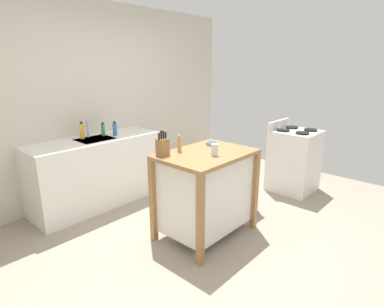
{
  "coord_description": "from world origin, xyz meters",
  "views": [
    {
      "loc": [
        -2.3,
        -1.82,
        1.81
      ],
      "look_at": [
        0.07,
        0.33,
        0.88
      ],
      "focal_mm": 29.08,
      "sensor_mm": 36.0,
      "label": 1
    }
  ],
  "objects_px": {
    "pepper_grinder": "(179,144)",
    "bottle_spray_cleaner": "(115,129)",
    "bottle_dish_soap": "(103,130)",
    "bowl_stoneware_deep": "(212,143)",
    "stove": "(294,160)",
    "kitchen_island": "(206,189)",
    "knife_block": "(163,147)",
    "bottle_hand_soap": "(82,131)",
    "trash_bin": "(241,187)",
    "drinking_cup": "(215,150)",
    "sink_faucet": "(87,129)"
  },
  "relations": [
    {
      "from": "bottle_dish_soap",
      "to": "pepper_grinder",
      "type": "bearing_deg",
      "value": -88.94
    },
    {
      "from": "kitchen_island",
      "to": "trash_bin",
      "type": "distance_m",
      "value": 0.76
    },
    {
      "from": "trash_bin",
      "to": "sink_faucet",
      "type": "relative_size",
      "value": 2.86
    },
    {
      "from": "bottle_dish_soap",
      "to": "bottle_hand_soap",
      "type": "bearing_deg",
      "value": 168.91
    },
    {
      "from": "knife_block",
      "to": "pepper_grinder",
      "type": "bearing_deg",
      "value": -6.31
    },
    {
      "from": "sink_faucet",
      "to": "bottle_hand_soap",
      "type": "bearing_deg",
      "value": -163.38
    },
    {
      "from": "sink_faucet",
      "to": "bowl_stoneware_deep",
      "type": "bearing_deg",
      "value": -67.54
    },
    {
      "from": "pepper_grinder",
      "to": "sink_faucet",
      "type": "relative_size",
      "value": 0.81
    },
    {
      "from": "pepper_grinder",
      "to": "knife_block",
      "type": "bearing_deg",
      "value": 173.69
    },
    {
      "from": "bowl_stoneware_deep",
      "to": "bottle_spray_cleaner",
      "type": "distance_m",
      "value": 1.4
    },
    {
      "from": "bowl_stoneware_deep",
      "to": "bottle_spray_cleaner",
      "type": "relative_size",
      "value": 0.68
    },
    {
      "from": "drinking_cup",
      "to": "bottle_hand_soap",
      "type": "bearing_deg",
      "value": 103.42
    },
    {
      "from": "pepper_grinder",
      "to": "bottle_dish_soap",
      "type": "relative_size",
      "value": 1.01
    },
    {
      "from": "knife_block",
      "to": "bottle_hand_soap",
      "type": "xyz_separation_m",
      "value": [
        -0.08,
        1.41,
        -0.03
      ]
    },
    {
      "from": "bowl_stoneware_deep",
      "to": "stove",
      "type": "xyz_separation_m",
      "value": [
        1.55,
        -0.3,
        -0.5
      ]
    },
    {
      "from": "pepper_grinder",
      "to": "bowl_stoneware_deep",
      "type": "bearing_deg",
      "value": -10.3
    },
    {
      "from": "sink_faucet",
      "to": "knife_block",
      "type": "bearing_deg",
      "value": -90.42
    },
    {
      "from": "pepper_grinder",
      "to": "bottle_spray_cleaner",
      "type": "xyz_separation_m",
      "value": [
        0.08,
        1.27,
        -0.04
      ]
    },
    {
      "from": "knife_block",
      "to": "sink_faucet",
      "type": "bearing_deg",
      "value": 89.58
    },
    {
      "from": "bowl_stoneware_deep",
      "to": "kitchen_island",
      "type": "bearing_deg",
      "value": -151.48
    },
    {
      "from": "trash_bin",
      "to": "bottle_dish_soap",
      "type": "xyz_separation_m",
      "value": [
        -0.92,
        1.58,
        0.65
      ]
    },
    {
      "from": "sink_faucet",
      "to": "bottle_hand_soap",
      "type": "distance_m",
      "value": 0.1
    },
    {
      "from": "trash_bin",
      "to": "knife_block",
      "type": "bearing_deg",
      "value": 168.68
    },
    {
      "from": "knife_block",
      "to": "bottle_spray_cleaner",
      "type": "relative_size",
      "value": 1.32
    },
    {
      "from": "trash_bin",
      "to": "stove",
      "type": "xyz_separation_m",
      "value": [
        1.09,
        -0.18,
        0.14
      ]
    },
    {
      "from": "knife_block",
      "to": "bottle_hand_soap",
      "type": "bearing_deg",
      "value": 93.38
    },
    {
      "from": "trash_bin",
      "to": "bottle_dish_soap",
      "type": "distance_m",
      "value": 1.94
    },
    {
      "from": "pepper_grinder",
      "to": "sink_faucet",
      "type": "xyz_separation_m",
      "value": [
        -0.2,
        1.46,
        -0.01
      ]
    },
    {
      "from": "bowl_stoneware_deep",
      "to": "pepper_grinder",
      "type": "height_order",
      "value": "pepper_grinder"
    },
    {
      "from": "kitchen_island",
      "to": "stove",
      "type": "distance_m",
      "value": 1.83
    },
    {
      "from": "stove",
      "to": "sink_faucet",
      "type": "bearing_deg",
      "value": 139.84
    },
    {
      "from": "bowl_stoneware_deep",
      "to": "trash_bin",
      "type": "bearing_deg",
      "value": -14.52
    },
    {
      "from": "sink_faucet",
      "to": "bottle_dish_soap",
      "type": "distance_m",
      "value": 0.2
    },
    {
      "from": "knife_block",
      "to": "drinking_cup",
      "type": "distance_m",
      "value": 0.51
    },
    {
      "from": "pepper_grinder",
      "to": "bottle_spray_cleaner",
      "type": "height_order",
      "value": "pepper_grinder"
    },
    {
      "from": "bottle_dish_soap",
      "to": "bottle_spray_cleaner",
      "type": "distance_m",
      "value": 0.16
    },
    {
      "from": "pepper_grinder",
      "to": "bottle_spray_cleaner",
      "type": "bearing_deg",
      "value": 86.3
    },
    {
      "from": "kitchen_island",
      "to": "pepper_grinder",
      "type": "xyz_separation_m",
      "value": [
        -0.16,
        0.23,
        0.49
      ]
    },
    {
      "from": "kitchen_island",
      "to": "bottle_dish_soap",
      "type": "xyz_separation_m",
      "value": [
        -0.19,
        1.61,
        0.45
      ]
    },
    {
      "from": "kitchen_island",
      "to": "pepper_grinder",
      "type": "height_order",
      "value": "pepper_grinder"
    },
    {
      "from": "drinking_cup",
      "to": "bottle_spray_cleaner",
      "type": "relative_size",
      "value": 0.62
    },
    {
      "from": "bowl_stoneware_deep",
      "to": "pepper_grinder",
      "type": "xyz_separation_m",
      "value": [
        -0.44,
        0.08,
        0.06
      ]
    },
    {
      "from": "bowl_stoneware_deep",
      "to": "stove",
      "type": "relative_size",
      "value": 0.13
    },
    {
      "from": "trash_bin",
      "to": "sink_faucet",
      "type": "bearing_deg",
      "value": 123.44
    },
    {
      "from": "kitchen_island",
      "to": "bottle_hand_soap",
      "type": "bearing_deg",
      "value": 105.37
    },
    {
      "from": "stove",
      "to": "bottle_dish_soap",
      "type": "bearing_deg",
      "value": 138.73
    },
    {
      "from": "bowl_stoneware_deep",
      "to": "pepper_grinder",
      "type": "bearing_deg",
      "value": 169.7
    },
    {
      "from": "trash_bin",
      "to": "bowl_stoneware_deep",
      "type": "bearing_deg",
      "value": 165.48
    },
    {
      "from": "pepper_grinder",
      "to": "bottle_dish_soap",
      "type": "height_order",
      "value": "pepper_grinder"
    },
    {
      "from": "pepper_grinder",
      "to": "stove",
      "type": "bearing_deg",
      "value": -10.85
    }
  ]
}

